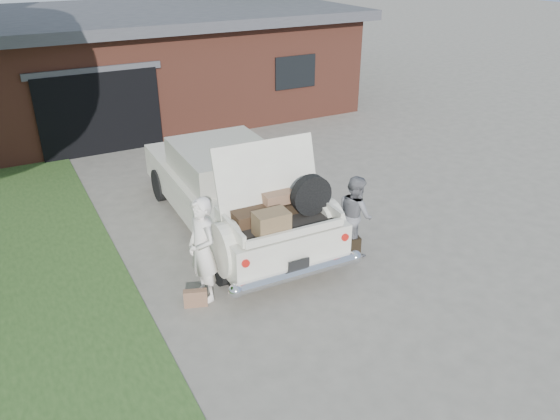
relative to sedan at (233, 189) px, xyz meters
name	(u,v)px	position (x,y,z in m)	size (l,w,h in m)	color
ground	(296,281)	(0.13, -2.35, -0.83)	(90.00, 90.00, 0.00)	gray
house	(152,61)	(1.11, 9.12, 0.84)	(12.80, 7.80, 3.30)	brown
sedan	(233,189)	(0.00, 0.00, 0.00)	(2.33, 5.69, 2.30)	silver
woman_left	(202,250)	(-1.42, -2.05, 0.06)	(0.65, 0.42, 1.78)	white
woman_right	(355,215)	(1.58, -1.96, -0.07)	(0.74, 0.57, 1.51)	slate
suitcase_left	(196,298)	(-1.65, -2.21, -0.68)	(0.38, 0.12, 0.29)	#885E45
suitcase_right	(347,248)	(1.33, -2.12, -0.63)	(0.50, 0.16, 0.39)	black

